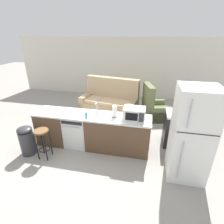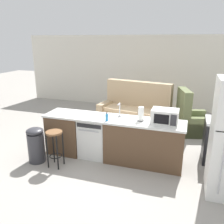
# 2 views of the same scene
# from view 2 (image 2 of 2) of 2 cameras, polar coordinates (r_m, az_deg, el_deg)

# --- Properties ---
(ground_plane) EXTENTS (24.00, 24.00, 0.00)m
(ground_plane) POSITION_cam_2_polar(r_m,az_deg,el_deg) (5.25, -1.50, -10.63)
(ground_plane) COLOR gray
(wall_back) EXTENTS (10.00, 0.06, 2.60)m
(wall_back) POSITION_cam_2_polar(r_m,az_deg,el_deg) (8.74, 9.81, 9.32)
(wall_back) COLOR silver
(wall_back) RESTS_ON ground_plane
(kitchen_counter) EXTENTS (2.94, 0.66, 0.90)m
(kitchen_counter) POSITION_cam_2_polar(r_m,az_deg,el_deg) (5.00, 1.06, -6.77)
(kitchen_counter) COLOR brown
(kitchen_counter) RESTS_ON ground_plane
(dishwasher) EXTENTS (0.58, 0.61, 0.84)m
(dishwasher) POSITION_cam_2_polar(r_m,az_deg,el_deg) (5.15, -4.18, -6.05)
(dishwasher) COLOR silver
(dishwasher) RESTS_ON ground_plane
(stove_range) EXTENTS (0.76, 0.68, 0.90)m
(stove_range) POSITION_cam_2_polar(r_m,az_deg,el_deg) (5.36, 25.22, -6.44)
(stove_range) COLOR black
(stove_range) RESTS_ON ground_plane
(microwave) EXTENTS (0.50, 0.37, 0.28)m
(microwave) POSITION_cam_2_polar(r_m,az_deg,el_deg) (4.60, 12.62, -1.06)
(microwave) COLOR white
(microwave) RESTS_ON kitchen_counter
(sink_faucet) EXTENTS (0.07, 0.18, 0.30)m
(sink_faucet) POSITION_cam_2_polar(r_m,az_deg,el_deg) (4.87, 1.82, 0.27)
(sink_faucet) COLOR silver
(sink_faucet) RESTS_ON kitchen_counter
(paper_towel_roll) EXTENTS (0.14, 0.14, 0.28)m
(paper_towel_roll) POSITION_cam_2_polar(r_m,az_deg,el_deg) (4.67, 6.98, -0.50)
(paper_towel_roll) COLOR #4C4C51
(paper_towel_roll) RESTS_ON kitchen_counter
(soap_bottle) EXTENTS (0.06, 0.06, 0.18)m
(soap_bottle) POSITION_cam_2_polar(r_m,az_deg,el_deg) (4.66, -1.25, -1.27)
(soap_bottle) COLOR #338CCC
(soap_bottle) RESTS_ON kitchen_counter
(kettle) EXTENTS (0.21, 0.17, 0.19)m
(kettle) POSITION_cam_2_polar(r_m,az_deg,el_deg) (5.04, 24.26, -1.24)
(kettle) COLOR red
(kettle) RESTS_ON stove_range
(bar_stool) EXTENTS (0.32, 0.32, 0.74)m
(bar_stool) POSITION_cam_2_polar(r_m,az_deg,el_deg) (4.79, -13.63, -6.86)
(bar_stool) COLOR brown
(bar_stool) RESTS_ON ground_plane
(trash_bin) EXTENTS (0.35, 0.35, 0.74)m
(trash_bin) POSITION_cam_2_polar(r_m,az_deg,el_deg) (5.14, -17.82, -7.44)
(trash_bin) COLOR #333338
(trash_bin) RESTS_ON ground_plane
(couch) EXTENTS (2.13, 1.26, 1.27)m
(couch) POSITION_cam_2_polar(r_m,az_deg,el_deg) (7.00, 5.55, -0.00)
(couch) COLOR tan
(couch) RESTS_ON ground_plane
(armchair) EXTENTS (1.00, 1.03, 1.20)m
(armchair) POSITION_cam_2_polar(r_m,az_deg,el_deg) (6.70, 18.25, -2.00)
(armchair) COLOR #667047
(armchair) RESTS_ON ground_plane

